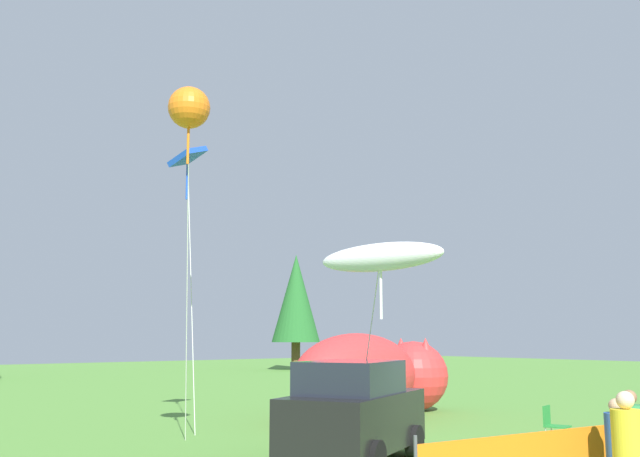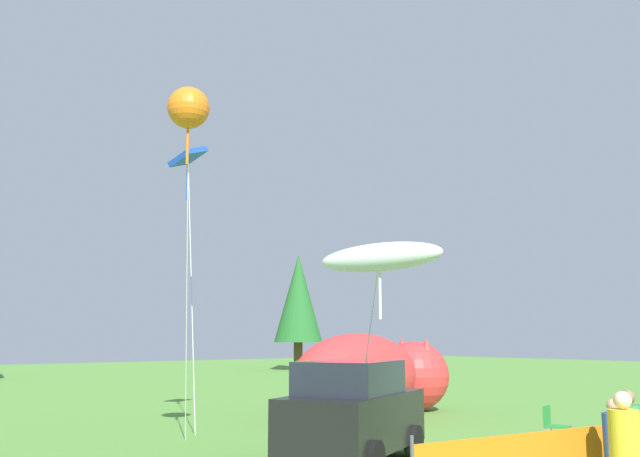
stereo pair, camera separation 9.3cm
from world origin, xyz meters
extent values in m
cube|color=black|center=(-1.88, 1.91, 0.83)|extent=(4.31, 3.38, 1.10)
cube|color=#1E232D|center=(-2.05, 1.82, 1.71)|extent=(2.67, 2.46, 0.66)
cylinder|color=black|center=(-1.19, 3.25, 0.33)|extent=(0.71, 0.53, 0.66)
cylinder|color=black|center=(-0.39, 1.67, 0.33)|extent=(0.71, 0.53, 0.66)
cylinder|color=black|center=(-3.36, 2.15, 0.33)|extent=(0.71, 0.53, 0.66)
cube|color=#267F33|center=(3.37, 0.66, 0.45)|extent=(0.65, 0.65, 0.03)
cube|color=#267F33|center=(3.30, 0.89, 0.68)|extent=(0.48, 0.17, 0.47)
cylinder|color=#A5A5AD|center=(3.64, 0.51, 0.22)|extent=(0.02, 0.02, 0.45)
cylinder|color=#A5A5AD|center=(3.22, 0.38, 0.22)|extent=(0.02, 0.02, 0.45)
cylinder|color=#A5A5AD|center=(3.51, 0.93, 0.22)|extent=(0.02, 0.02, 0.45)
cylinder|color=#A5A5AD|center=(3.09, 0.81, 0.22)|extent=(0.02, 0.02, 0.45)
ellipsoid|color=red|center=(2.99, 7.34, 1.32)|extent=(6.07, 4.04, 2.64)
ellipsoid|color=yellow|center=(2.99, 7.34, 0.73)|extent=(3.96, 2.87, 1.19)
sphere|color=red|center=(6.43, 8.31, 1.19)|extent=(2.38, 2.38, 2.38)
cone|color=red|center=(6.43, 8.90, 2.14)|extent=(0.67, 0.67, 0.71)
cone|color=red|center=(6.43, 7.71, 2.14)|extent=(0.67, 0.67, 0.71)
cylinder|color=yellow|center=(-2.60, -4.35, 1.23)|extent=(0.40, 0.40, 0.72)
sphere|color=beige|center=(-2.60, -4.35, 1.71)|extent=(0.24, 0.24, 0.24)
cylinder|color=#338C4C|center=(-1.10, -3.60, 1.17)|extent=(0.38, 0.38, 0.69)
sphere|color=#8C6647|center=(-1.10, -3.60, 1.62)|extent=(0.22, 0.22, 0.22)
cylinder|color=#2D59A5|center=(-1.58, -3.64, 1.10)|extent=(0.36, 0.36, 0.65)
sphere|color=tan|center=(-1.58, -3.64, 1.53)|extent=(0.21, 0.21, 0.21)
cylinder|color=silver|center=(-1.00, 2.48, 2.10)|extent=(0.96, 1.96, 4.21)
ellipsoid|color=white|center=(-1.46, 1.52, 4.19)|extent=(1.57, 2.97, 0.78)
cylinder|color=white|center=(-1.46, 1.52, 3.49)|extent=(0.06, 0.06, 1.20)
cylinder|color=silver|center=(-2.24, 8.37, 3.92)|extent=(0.44, 1.66, 7.84)
cube|color=blue|center=(-2.03, 9.19, 7.83)|extent=(1.08, 1.17, 0.72)
cylinder|color=blue|center=(-2.03, 9.19, 7.13)|extent=(0.06, 0.06, 1.20)
cylinder|color=silver|center=(-3.76, 5.73, 3.82)|extent=(1.42, 2.40, 7.65)
sphere|color=orange|center=(-4.45, 4.55, 7.64)|extent=(0.95, 0.95, 0.95)
cylinder|color=orange|center=(-4.45, 4.55, 6.94)|extent=(0.06, 0.06, 1.20)
cylinder|color=brown|center=(21.08, 35.04, 1.05)|extent=(0.67, 0.67, 2.11)
cone|color=#236028|center=(21.08, 35.04, 5.48)|extent=(3.71, 3.71, 6.75)
camera|label=1|loc=(-11.73, -9.40, 2.54)|focal=40.00mm
camera|label=2|loc=(-11.65, -9.46, 2.54)|focal=40.00mm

